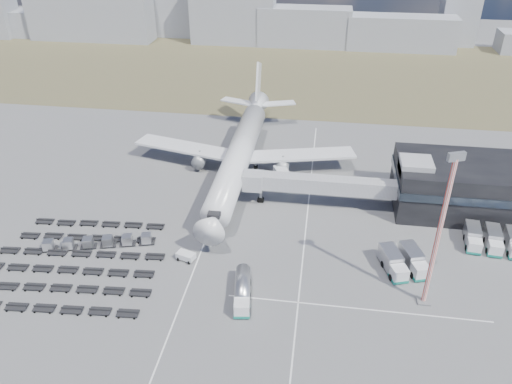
# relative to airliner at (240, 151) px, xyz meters

# --- Properties ---
(ground) EXTENTS (420.00, 420.00, 0.00)m
(ground) POSITION_rel_airliner_xyz_m (0.00, -32.38, -5.29)
(ground) COLOR #565659
(ground) RESTS_ON ground
(grass_strip) EXTENTS (420.00, 90.00, 0.01)m
(grass_strip) POSITION_rel_airliner_xyz_m (0.00, 77.62, -5.29)
(grass_strip) COLOR #49472B
(grass_strip) RESTS_ON ground
(lane_markings) EXTENTS (47.12, 110.00, 0.01)m
(lane_markings) POSITION_rel_airliner_xyz_m (9.77, -29.38, -5.29)
(lane_markings) COLOR silver
(lane_markings) RESTS_ON ground
(terminal) EXTENTS (30.40, 16.40, 11.00)m
(terminal) POSITION_rel_airliner_xyz_m (47.77, -8.41, -0.04)
(terminal) COLOR black
(terminal) RESTS_ON ground
(jet_bridge) EXTENTS (30.30, 3.80, 7.05)m
(jet_bridge) POSITION_rel_airliner_xyz_m (15.90, -11.95, -0.24)
(jet_bridge) COLOR #939399
(jet_bridge) RESTS_ON ground
(airliner) EXTENTS (51.59, 64.53, 17.62)m
(airliner) POSITION_rel_airliner_xyz_m (0.00, 0.00, 0.00)
(airliner) COLOR silver
(airliner) RESTS_ON ground
(skyline) EXTENTS (315.03, 27.10, 25.88)m
(skyline) POSITION_rel_airliner_xyz_m (-27.92, 114.36, 4.79)
(skyline) COLOR gray
(skyline) RESTS_ON ground
(fuel_tanker) EXTENTS (3.72, 9.86, 3.11)m
(fuel_tanker) POSITION_rel_airliner_xyz_m (7.27, -40.61, -3.74)
(fuel_tanker) COLOR silver
(fuel_tanker) RESTS_ON ground
(pushback_tug) EXTENTS (3.52, 2.64, 1.43)m
(pushback_tug) POSITION_rel_airliner_xyz_m (-4.00, -32.57, -4.58)
(pushback_tug) COLOR silver
(pushback_tug) RESTS_ON ground
(catering_truck) EXTENTS (5.05, 7.01, 2.98)m
(catering_truck) POSITION_rel_airliner_xyz_m (10.01, -4.05, -3.77)
(catering_truck) COLOR silver
(catering_truck) RESTS_ON ground
(service_trucks_near) EXTENTS (8.26, 9.08, 3.04)m
(service_trucks_near) POSITION_rel_airliner_xyz_m (32.80, -29.83, -3.64)
(service_trucks_near) COLOR silver
(service_trucks_near) RESTS_ON ground
(service_trucks_far) EXTENTS (10.05, 8.02, 2.84)m
(service_trucks_far) POSITION_rel_airliner_xyz_m (49.38, -21.12, -3.75)
(service_trucks_far) COLOR silver
(service_trucks_far) RESTS_ON ground
(uld_row) EXTENTS (19.67, 6.79, 1.81)m
(uld_row) POSITION_rel_airliner_xyz_m (-20.52, -31.28, -4.21)
(uld_row) COLOR black
(uld_row) RESTS_ON ground
(baggage_dollies) EXTENTS (31.41, 26.35, 0.78)m
(baggage_dollies) POSITION_rel_airliner_xyz_m (-22.97, -36.57, -4.90)
(baggage_dollies) COLOR black
(baggage_dollies) RESTS_ON ground
(floodlight_mast) EXTENTS (2.45, 1.99, 25.82)m
(floodlight_mast) POSITION_rel_airliner_xyz_m (35.24, -37.35, 7.65)
(floodlight_mast) COLOR red
(floodlight_mast) RESTS_ON ground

